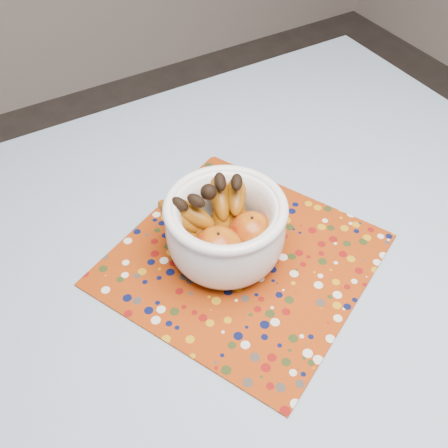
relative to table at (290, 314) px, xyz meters
name	(u,v)px	position (x,y,z in m)	size (l,w,h in m)	color
table	(290,314)	(0.00, 0.00, 0.00)	(1.20, 1.20, 0.75)	brown
tablecloth	(295,287)	(0.00, 0.00, 0.08)	(1.32, 1.32, 0.01)	slate
placemat	(242,259)	(-0.05, 0.09, 0.09)	(0.42, 0.42, 0.00)	#882C07
fruit_bowl	(221,224)	(-0.07, 0.13, 0.16)	(0.23, 0.22, 0.15)	white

